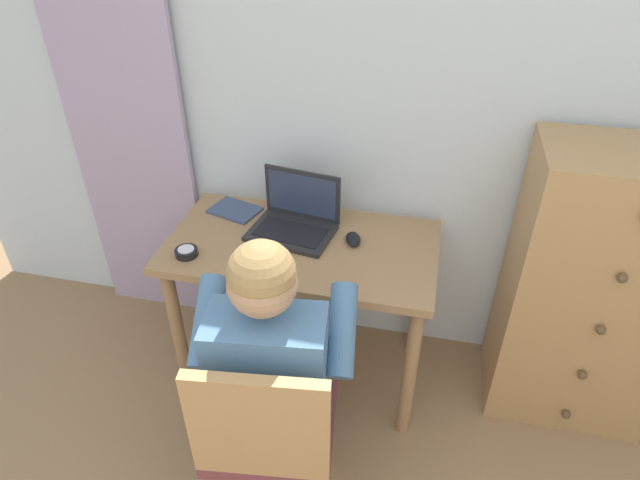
{
  "coord_description": "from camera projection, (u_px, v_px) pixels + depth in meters",
  "views": [
    {
      "loc": [
        -0.03,
        0.09,
        2.01
      ],
      "look_at": [
        -0.4,
        1.73,
        0.84
      ],
      "focal_mm": 30.26,
      "sensor_mm": 36.0,
      "label": 1
    }
  ],
  "objects": [
    {
      "name": "notebook_pad",
      "position": [
        235.0,
        210.0,
        2.41
      ],
      "size": [
        0.24,
        0.2,
        0.01
      ],
      "primitive_type": "cube",
      "rotation": [
        0.0,
        0.0,
        -0.29
      ],
      "color": "#3D4C6B",
      "rests_on": "desk"
    },
    {
      "name": "desk",
      "position": [
        302.0,
        266.0,
        2.27
      ],
      "size": [
        1.1,
        0.6,
        0.74
      ],
      "color": "#9E754C",
      "rests_on": "ground_plane"
    },
    {
      "name": "dresser",
      "position": [
        590.0,
        292.0,
        2.15
      ],
      "size": [
        0.64,
        0.44,
        1.22
      ],
      "color": "tan",
      "rests_on": "ground_plane"
    },
    {
      "name": "chair",
      "position": [
        268.0,
        433.0,
        1.76
      ],
      "size": [
        0.47,
        0.45,
        0.87
      ],
      "color": "brown",
      "rests_on": "ground_plane"
    },
    {
      "name": "computer_mouse",
      "position": [
        353.0,
        239.0,
        2.2
      ],
      "size": [
        0.09,
        0.11,
        0.03
      ],
      "primitive_type": "ellipsoid",
      "rotation": [
        0.0,
        0.0,
        0.28
      ],
      "color": "black",
      "rests_on": "desk"
    },
    {
      "name": "curtain_panel",
      "position": [
        122.0,
        106.0,
        2.38
      ],
      "size": [
        0.58,
        0.03,
        2.28
      ],
      "primitive_type": "cube",
      "color": "#B29EBC",
      "rests_on": "ground_plane"
    },
    {
      "name": "desk_clock",
      "position": [
        186.0,
        252.0,
        2.13
      ],
      "size": [
        0.09,
        0.09,
        0.03
      ],
      "color": "black",
      "rests_on": "desk"
    },
    {
      "name": "person_seated",
      "position": [
        275.0,
        353.0,
        1.8
      ],
      "size": [
        0.58,
        0.62,
        1.19
      ],
      "color": "#33384C",
      "rests_on": "ground_plane"
    },
    {
      "name": "laptop",
      "position": [
        295.0,
        219.0,
        2.26
      ],
      "size": [
        0.37,
        0.3,
        0.24
      ],
      "color": "#232326",
      "rests_on": "desk"
    },
    {
      "name": "wall_back",
      "position": [
        445.0,
        101.0,
        2.12
      ],
      "size": [
        4.8,
        0.05,
        2.5
      ],
      "primitive_type": "cube",
      "color": "silver",
      "rests_on": "ground_plane"
    }
  ]
}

